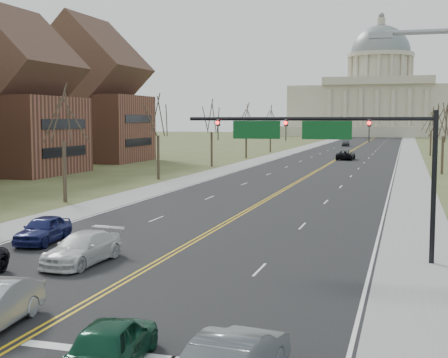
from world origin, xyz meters
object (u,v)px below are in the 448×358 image
Objects in this scene: signal_mast at (326,140)px; car_sb_inner_second at (82,248)px; car_far_nb at (346,155)px; car_sb_outer_second at (43,229)px; car_far_sb at (346,143)px; car_nb_inner_lead at (112,341)px.

signal_mast is 2.43× the size of car_sb_inner_second.
car_sb_inner_second is at bearing 90.29° from car_far_nb.
car_far_nb reaches higher than car_sb_outer_second.
car_far_sb is (-10.86, 128.06, -4.94)m from signal_mast.
signal_mast is at bearing -2.19° from car_sb_outer_second.
signal_mast reaches higher than car_far_nb.
signal_mast is 2.77× the size of car_sb_outer_second.
car_sb_inner_second is (-10.71, -4.66, -5.03)m from signal_mast.
car_nb_inner_lead is at bearing -91.19° from car_far_sb.
car_far_nb reaches higher than car_nb_inner_lead.
car_nb_inner_lead is 0.85× the size of car_sb_inner_second.
car_sb_outer_second is 0.77× the size of car_far_nb.
signal_mast is 2.55× the size of car_far_sb.
car_far_sb is at bearing -93.83° from car_nb_inner_lead.
signal_mast is at bearing 27.36° from car_sb_inner_second.
car_far_nb is (9.29, 76.06, 0.04)m from car_sb_outer_second.
car_nb_inner_lead is at bearing -103.85° from signal_mast.
car_far_sb reaches higher than car_far_nb.
signal_mast reaches higher than car_far_sb.
car_far_sb is (-0.15, 132.72, 0.09)m from car_sb_inner_second.
car_far_nb is 53.11m from car_far_sb.
car_sb_inner_second is 0.88× the size of car_far_nb.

